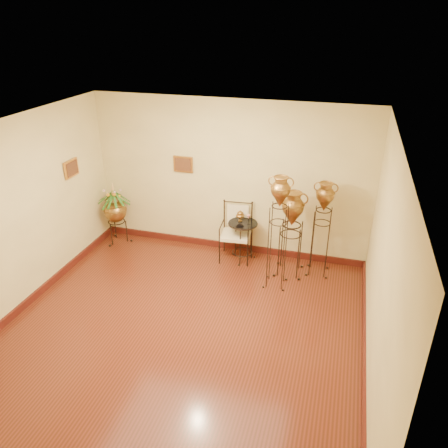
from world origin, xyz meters
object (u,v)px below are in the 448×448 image
(amphora_tall, at_px, (278,232))
(planter_urn, at_px, (115,209))
(amphora_mid, at_px, (322,228))
(side_table, at_px, (242,240))
(armchair, at_px, (236,233))

(amphora_tall, xyz_separation_m, planter_urn, (-3.21, 0.63, -0.27))
(amphora_mid, height_order, side_table, amphora_mid)
(side_table, bearing_deg, planter_urn, -179.98)
(armchair, relative_size, side_table, 1.10)
(amphora_tall, xyz_separation_m, amphora_mid, (0.63, 0.57, -0.13))
(amphora_mid, distance_m, side_table, 1.43)
(amphora_tall, relative_size, armchair, 1.84)
(amphora_tall, height_order, armchair, amphora_tall)
(amphora_tall, relative_size, side_table, 2.03)
(side_table, bearing_deg, amphora_tall, -41.23)
(amphora_mid, distance_m, armchair, 1.51)
(armchair, height_order, side_table, armchair)
(amphora_tall, distance_m, planter_urn, 3.29)
(amphora_mid, height_order, armchair, amphora_mid)
(armchair, bearing_deg, amphora_mid, -7.79)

